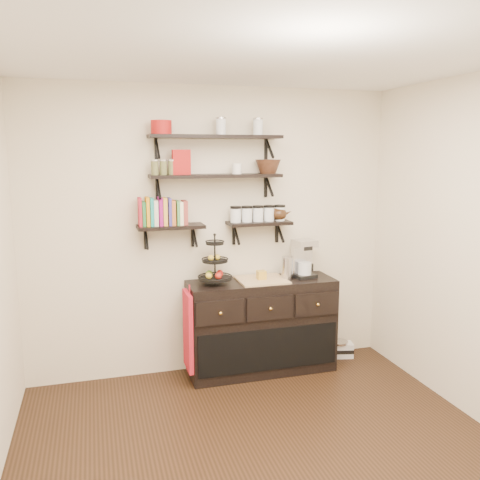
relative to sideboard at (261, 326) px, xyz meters
name	(u,v)px	position (x,y,z in m)	size (l,w,h in m)	color
floor	(275,469)	(-0.41, -1.51, -0.45)	(3.50, 3.50, 0.00)	black
ceiling	(280,47)	(-0.41, -1.51, 2.25)	(3.50, 3.50, 0.02)	white
back_wall	(213,232)	(-0.41, 0.24, 0.90)	(3.50, 0.02, 2.70)	beige
shelf_top	(216,137)	(-0.41, 0.10, 1.78)	(1.20, 0.27, 0.23)	black
shelf_mid	(216,176)	(-0.41, 0.10, 1.43)	(1.20, 0.27, 0.23)	black
shelf_low_left	(171,227)	(-0.83, 0.12, 0.98)	(0.60, 0.25, 0.23)	black
shelf_low_right	(259,224)	(0.01, 0.12, 0.98)	(0.60, 0.25, 0.23)	black
cookbooks	(165,212)	(-0.89, 0.12, 1.11)	(0.43, 0.15, 0.26)	#A31D2E
glass_canisters	(258,215)	(0.00, 0.12, 1.06)	(0.54, 0.10, 0.13)	silver
sideboard	(261,326)	(0.00, 0.00, 0.00)	(1.40, 0.50, 0.92)	black
fruit_stand	(215,267)	(-0.45, 0.00, 0.60)	(0.31, 0.31, 0.45)	black
candle	(261,275)	(0.00, 0.00, 0.50)	(0.08, 0.08, 0.08)	#B88E2A
coffee_maker	(303,259)	(0.43, 0.03, 0.62)	(0.23, 0.22, 0.37)	black
thermal_carafe	(287,268)	(0.25, -0.02, 0.56)	(0.11, 0.11, 0.22)	silver
apron	(188,331)	(-0.73, -0.10, 0.06)	(0.04, 0.31, 0.71)	maroon
radio	(339,349)	(0.88, 0.09, -0.37)	(0.31, 0.23, 0.17)	silver
recipe_box	(181,162)	(-0.73, 0.10, 1.56)	(0.16, 0.06, 0.22)	#9D1311
walnut_bowl	(268,167)	(0.09, 0.10, 1.51)	(0.24, 0.24, 0.13)	black
ramekins	(237,169)	(-0.21, 0.10, 1.50)	(0.09, 0.09, 0.10)	white
teapot	(279,213)	(0.21, 0.12, 1.07)	(0.20, 0.15, 0.15)	#331E0F
red_pot	(161,127)	(-0.90, 0.10, 1.86)	(0.18, 0.18, 0.12)	#9D1311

